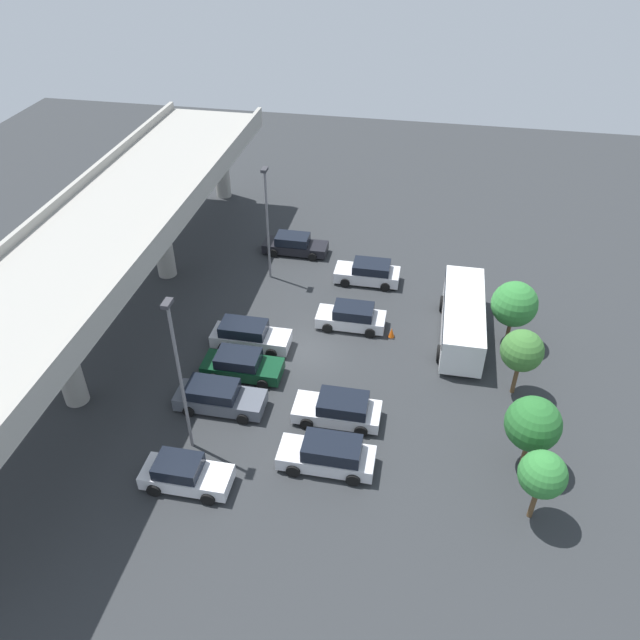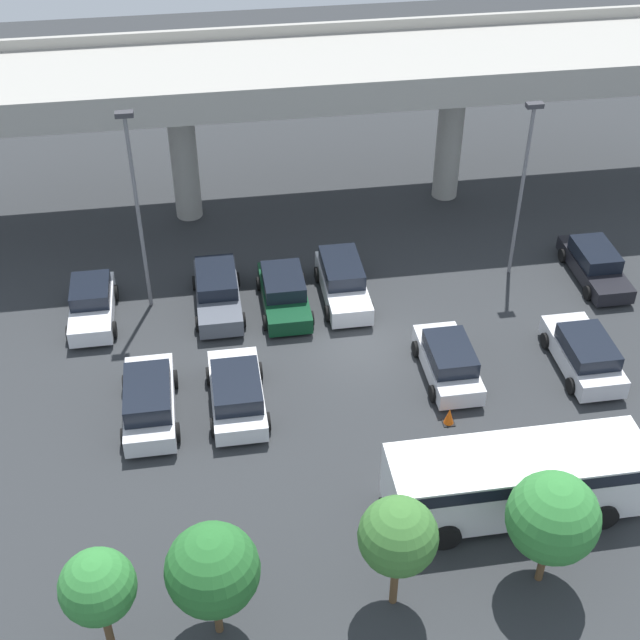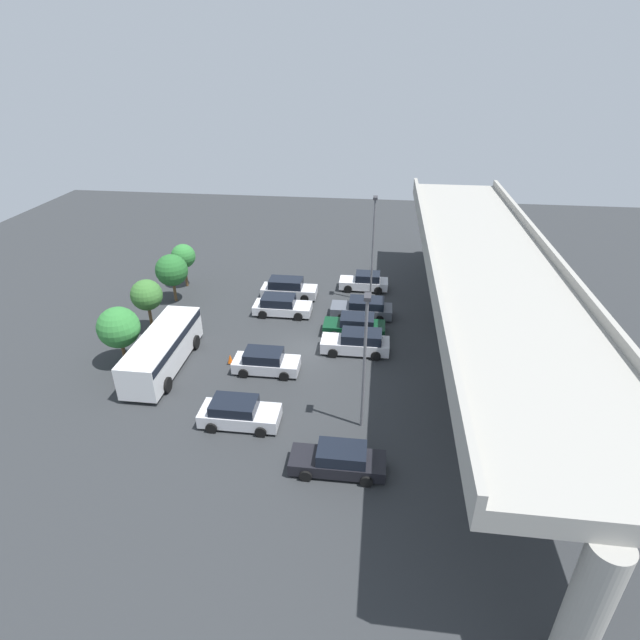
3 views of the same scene
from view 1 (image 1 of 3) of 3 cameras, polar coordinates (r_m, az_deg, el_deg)
ground_plane at (r=38.26m, az=-1.01°, el=-2.82°), size 85.19×85.19×0.00m
highway_overpass at (r=38.35m, az=-18.83°, el=7.10°), size 41.06×7.82×8.09m
parked_car_0 at (r=31.24m, az=-12.27°, el=-13.59°), size 2.02×4.30×1.57m
parked_car_1 at (r=31.23m, az=0.76°, el=-12.21°), size 2.09×4.75×1.69m
parked_car_2 at (r=33.48m, az=1.74°, el=-8.15°), size 2.19×4.64×1.56m
parked_car_3 at (r=38.38m, az=-6.51°, el=-1.42°), size 2.04×4.80×1.66m
parked_car_4 at (r=39.81m, az=2.91°, el=0.29°), size 2.04×4.37×1.56m
parked_car_5 at (r=44.22m, az=4.43°, el=4.34°), size 2.15×4.54×1.57m
parked_car_6 at (r=47.61m, az=-2.34°, el=6.89°), size 2.00×4.85×1.48m
parked_car_7 at (r=34.57m, az=-9.29°, el=-6.96°), size 2.10×4.88×1.57m
parked_car_8 at (r=36.44m, az=-7.20°, el=-4.09°), size 2.13×4.63×1.51m
shuttle_bus at (r=39.54m, az=12.94°, el=0.34°), size 8.50×2.76×2.49m
lamp_post_near_aisle at (r=29.80m, az=-12.79°, el=-4.35°), size 0.70×0.35×9.03m
lamp_post_mid_lot at (r=42.77m, az=-4.86°, el=9.42°), size 0.70×0.35×8.26m
tree_front_left at (r=29.38m, az=19.67°, el=-13.18°), size 2.13×2.13×3.97m
tree_front_centre at (r=31.49m, az=18.90°, el=-8.99°), size 2.67×2.67×4.17m
tree_front_right at (r=35.24m, az=17.99°, el=-2.70°), size 2.32×2.32×4.19m
tree_front_far_right at (r=39.04m, az=17.35°, el=1.39°), size 2.77×2.77×4.23m
traffic_cone at (r=39.36m, az=6.56°, el=-1.19°), size 0.44×0.44×0.70m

